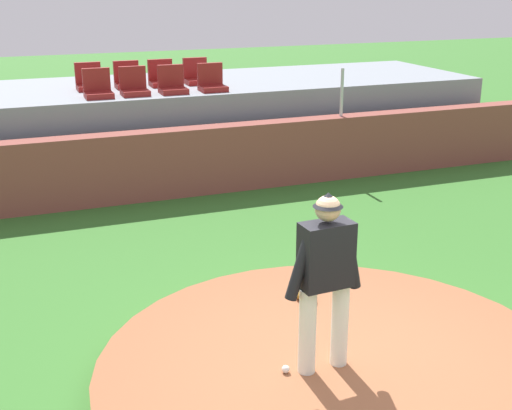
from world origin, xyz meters
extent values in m
plane|color=#326B27|center=(0.00, 0.00, 0.00)|extent=(60.00, 60.00, 0.00)
cylinder|color=brown|center=(0.00, 0.00, 0.10)|extent=(4.61, 4.61, 0.19)
cylinder|color=white|center=(-0.34, -0.01, 0.61)|extent=(0.16, 0.16, 0.84)
cylinder|color=white|center=(0.00, 0.01, 0.61)|extent=(0.16, 0.16, 0.84)
cube|color=black|center=(-0.17, 0.00, 1.33)|extent=(0.49, 0.28, 0.60)
cylinder|color=black|center=(-0.42, -0.01, 1.29)|extent=(0.31, 0.12, 0.68)
cylinder|color=black|center=(0.08, 0.01, 1.29)|extent=(0.25, 0.12, 0.68)
sphere|color=tan|center=(-0.17, 0.00, 1.77)|extent=(0.23, 0.23, 0.23)
cone|color=black|center=(-0.17, 0.00, 1.85)|extent=(0.28, 0.28, 0.13)
sphere|color=white|center=(-0.53, 0.04, 0.23)|extent=(0.07, 0.07, 0.07)
ellipsoid|color=brown|center=(0.27, 1.32, 0.25)|extent=(0.26, 0.34, 0.11)
cube|color=brown|center=(0.00, 6.19, 0.59)|extent=(15.31, 0.40, 1.18)
cylinder|color=silver|center=(3.26, 6.19, 1.63)|extent=(0.06, 0.06, 0.89)
cube|color=gray|center=(0.00, 8.40, 0.81)|extent=(13.74, 3.34, 1.63)
cube|color=maroon|center=(-1.02, 7.18, 1.68)|extent=(0.48, 0.44, 0.10)
cube|color=maroon|center=(-1.02, 7.36, 1.93)|extent=(0.48, 0.08, 0.40)
cube|color=maroon|center=(-0.37, 7.21, 1.68)|extent=(0.48, 0.44, 0.10)
cube|color=maroon|center=(-0.37, 7.39, 1.93)|extent=(0.48, 0.08, 0.40)
cube|color=maroon|center=(0.32, 7.18, 1.68)|extent=(0.48, 0.44, 0.10)
cube|color=maroon|center=(0.32, 7.36, 1.93)|extent=(0.48, 0.08, 0.40)
cube|color=maroon|center=(1.07, 7.16, 1.68)|extent=(0.48, 0.44, 0.10)
cube|color=maroon|center=(1.07, 7.34, 1.93)|extent=(0.48, 0.08, 0.40)
cube|color=maroon|center=(-1.04, 8.11, 1.68)|extent=(0.48, 0.44, 0.10)
cube|color=maroon|center=(-1.04, 8.29, 1.93)|extent=(0.48, 0.08, 0.40)
cube|color=maroon|center=(-0.32, 8.09, 1.68)|extent=(0.48, 0.44, 0.10)
cube|color=maroon|center=(-0.32, 8.27, 1.93)|extent=(0.48, 0.08, 0.40)
cube|color=maroon|center=(0.34, 8.09, 1.68)|extent=(0.48, 0.44, 0.10)
cube|color=maroon|center=(0.34, 8.27, 1.93)|extent=(0.48, 0.08, 0.40)
cube|color=maroon|center=(1.06, 8.10, 1.68)|extent=(0.48, 0.44, 0.10)
cube|color=maroon|center=(1.06, 8.28, 1.93)|extent=(0.48, 0.08, 0.40)
camera|label=1|loc=(-2.75, -4.95, 3.67)|focal=47.74mm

